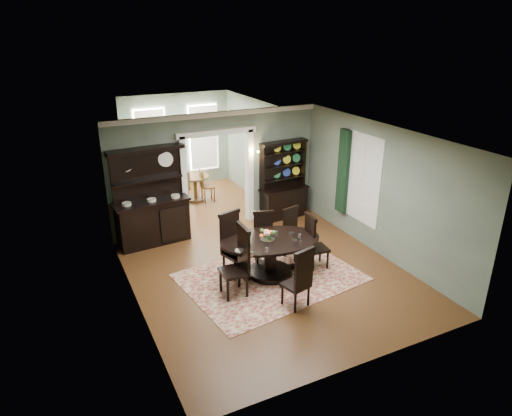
% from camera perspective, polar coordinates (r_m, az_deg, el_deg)
% --- Properties ---
extents(room, '(5.51, 6.01, 3.01)m').
position_cam_1_polar(room, '(9.11, 1.86, 0.15)').
color(room, '#573416').
rests_on(room, ground).
extents(parlor, '(3.51, 3.50, 3.01)m').
position_cam_1_polar(parlor, '(13.99, -8.68, 7.47)').
color(parlor, '#573416').
rests_on(parlor, ground).
extents(doorway_trim, '(2.08, 0.25, 2.57)m').
position_cam_1_polar(doorway_trim, '(11.65, -4.90, 5.22)').
color(doorway_trim, white).
rests_on(doorway_trim, floor).
extents(right_window, '(0.15, 1.47, 2.12)m').
position_cam_1_polar(right_window, '(11.20, 12.06, 4.01)').
color(right_window, white).
rests_on(right_window, wall_right).
extents(wall_sconce, '(0.27, 0.21, 0.21)m').
position_cam_1_polar(wall_sconce, '(11.80, -0.34, 6.88)').
color(wall_sconce, gold).
rests_on(wall_sconce, back_wall_right).
extents(rug, '(3.83, 3.01, 0.01)m').
position_cam_1_polar(rug, '(9.74, 1.84, -8.62)').
color(rug, maroon).
rests_on(rug, floor).
extents(dining_table, '(2.30, 2.26, 0.83)m').
position_cam_1_polar(dining_table, '(9.57, 1.81, -5.30)').
color(dining_table, black).
rests_on(dining_table, rug).
extents(centerpiece, '(1.49, 0.96, 0.24)m').
position_cam_1_polar(centerpiece, '(9.35, 1.45, -3.77)').
color(centerpiece, silver).
rests_on(centerpiece, dining_table).
extents(chair_far_left, '(0.63, 0.61, 1.39)m').
position_cam_1_polar(chair_far_left, '(9.59, -2.93, -4.24)').
color(chair_far_left, black).
rests_on(chair_far_left, rug).
extents(chair_far_mid, '(0.56, 0.54, 1.20)m').
position_cam_1_polar(chair_far_mid, '(10.06, 0.96, -3.54)').
color(chair_far_mid, black).
rests_on(chair_far_mid, rug).
extents(chair_far_right, '(0.52, 0.51, 1.18)m').
position_cam_1_polar(chair_far_right, '(10.34, 4.58, -2.92)').
color(chair_far_right, black).
rests_on(chair_far_right, rug).
extents(chair_end_left, '(0.52, 0.55, 1.44)m').
position_cam_1_polar(chair_end_left, '(8.86, -2.13, -6.42)').
color(chair_end_left, black).
rests_on(chair_end_left, rug).
extents(chair_end_right, '(0.48, 0.51, 1.26)m').
position_cam_1_polar(chair_end_right, '(9.88, 7.17, -4.02)').
color(chair_end_right, black).
rests_on(chair_end_right, rug).
extents(chair_near, '(0.56, 0.54, 1.25)m').
position_cam_1_polar(chair_near, '(8.49, 5.55, -8.60)').
color(chair_near, black).
rests_on(chair_near, rug).
extents(sideboard, '(1.83, 0.78, 2.35)m').
position_cam_1_polar(sideboard, '(11.18, -12.91, -0.34)').
color(sideboard, black).
rests_on(sideboard, floor).
extents(welsh_dresser, '(1.39, 0.60, 2.12)m').
position_cam_1_polar(welsh_dresser, '(12.45, 3.43, 2.26)').
color(welsh_dresser, black).
rests_on(welsh_dresser, floor).
extents(parlor_table, '(0.84, 0.84, 0.78)m').
position_cam_1_polar(parlor_table, '(13.77, -7.62, 2.91)').
color(parlor_table, '#543718').
rests_on(parlor_table, parlor_floor).
extents(parlor_chair_left, '(0.47, 0.46, 1.04)m').
position_cam_1_polar(parlor_chair_left, '(13.40, -9.13, 2.51)').
color(parlor_chair_left, '#543718').
rests_on(parlor_chair_left, parlor_floor).
extents(parlor_chair_right, '(0.42, 0.42, 0.99)m').
position_cam_1_polar(parlor_chair_right, '(13.65, -6.33, 2.89)').
color(parlor_chair_right, '#543718').
rests_on(parlor_chair_right, parlor_floor).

